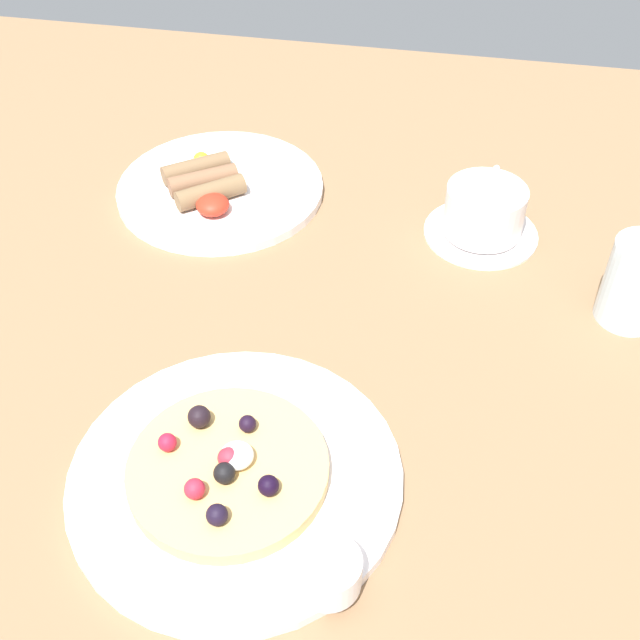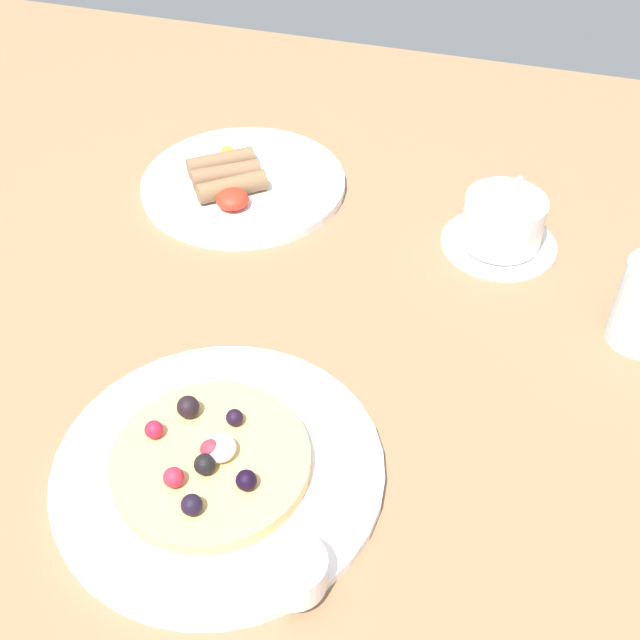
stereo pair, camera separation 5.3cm
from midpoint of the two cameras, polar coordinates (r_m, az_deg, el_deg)
name	(u,v)px [view 1 (the left image)]	position (r cm, az deg, el deg)	size (l,w,h in cm)	color
ground_plane	(289,353)	(78.63, -4.17, -2.42)	(153.57, 130.76, 3.00)	#856445
pancake_plate	(236,477)	(67.30, -8.35, -11.14)	(27.50, 27.50, 1.07)	white
pancake_with_berries	(227,468)	(66.13, -8.99, -10.53)	(16.44, 16.44, 3.33)	#E1B268
syrup_ramekin	(328,571)	(59.86, -2.08, -17.65)	(4.90, 4.90, 2.96)	white
breakfast_plate	(221,189)	(97.48, -8.71, 9.23)	(24.53, 24.53, 1.11)	white
fried_breakfast	(204,180)	(96.43, -9.89, 9.79)	(11.12, 14.29, 2.59)	brown
coffee_saucer	(481,232)	(91.17, 9.80, 6.18)	(12.73, 12.73, 0.74)	white
coffee_cup	(485,208)	(89.44, 10.06, 7.82)	(8.81, 11.68, 5.34)	white
water_glass	(637,283)	(81.92, 20.03, 2.48)	(6.27, 6.27, 8.90)	silver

